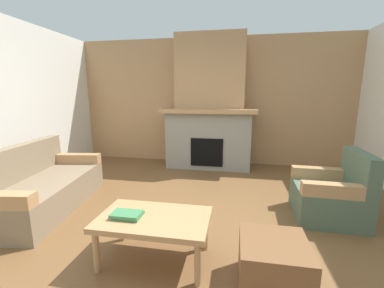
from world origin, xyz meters
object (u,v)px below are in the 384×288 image
object	(u,v)px
fireplace	(209,111)
couch	(41,188)
coffee_table	(154,222)
ottoman	(273,265)
armchair	(332,195)

from	to	relation	value
fireplace	couch	distance (m)	3.26
couch	coffee_table	distance (m)	2.00
ottoman	coffee_table	bearing A→B (deg)	171.04
fireplace	coffee_table	size ratio (longest dim) A/B	2.70
fireplace	armchair	size ratio (longest dim) A/B	3.18
fireplace	armchair	distance (m)	2.82
fireplace	armchair	world-z (taller)	fireplace
couch	armchair	size ratio (longest dim) A/B	2.24
coffee_table	armchair	bearing A→B (deg)	31.28
armchair	ottoman	xyz separation A→B (m)	(-0.87, -1.31, -0.09)
coffee_table	fireplace	bearing A→B (deg)	87.43
fireplace	couch	bearing A→B (deg)	-129.34
couch	armchair	bearing A→B (deg)	5.98
couch	armchair	xyz separation A→B (m)	(3.74, 0.39, 0.01)
couch	coffee_table	xyz separation A→B (m)	(1.85, -0.76, 0.09)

